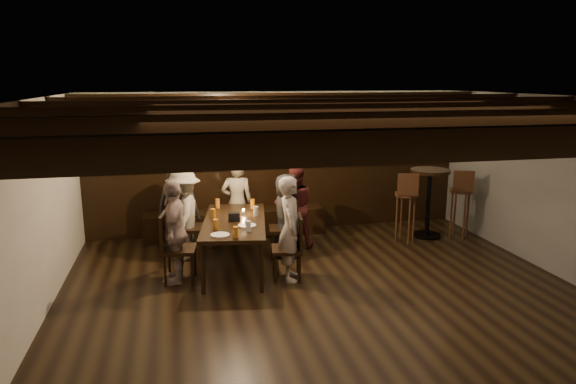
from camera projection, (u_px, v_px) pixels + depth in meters
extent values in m
plane|color=black|center=(340.00, 314.00, 5.82)|extent=(7.00, 7.00, 0.00)
plane|color=black|center=(345.00, 100.00, 5.30)|extent=(7.00, 7.00, 0.00)
plane|color=beige|center=(278.00, 162.00, 8.90)|extent=(6.50, 0.00, 6.50)
plane|color=beige|center=(16.00, 231.00, 4.88)|extent=(0.00, 7.00, 7.00)
cube|color=black|center=(279.00, 199.00, 9.00)|extent=(6.50, 0.08, 1.10)
cube|color=black|center=(236.00, 223.00, 8.65)|extent=(3.00, 0.45, 0.45)
cube|color=black|center=(232.00, 132.00, 8.51)|extent=(0.62, 0.12, 0.72)
cube|color=black|center=(233.00, 132.00, 8.45)|extent=(0.50, 0.02, 0.58)
cube|color=black|center=(531.00, 142.00, 2.56)|extent=(6.50, 0.10, 0.16)
cube|color=black|center=(423.00, 123.00, 3.66)|extent=(6.50, 0.10, 0.16)
cube|color=black|center=(365.00, 112.00, 4.77)|extent=(6.50, 0.10, 0.16)
cube|color=black|center=(328.00, 106.00, 5.87)|extent=(6.50, 0.10, 0.16)
cube|color=black|center=(304.00, 101.00, 6.98)|extent=(6.50, 0.10, 0.16)
cube|color=black|center=(286.00, 98.00, 8.08)|extent=(6.50, 0.10, 0.16)
sphere|color=#FFE099|center=(103.00, 108.00, 7.51)|extent=(0.07, 0.07, 0.07)
sphere|color=#FFE099|center=(198.00, 107.00, 7.80)|extent=(0.07, 0.07, 0.07)
sphere|color=#FFE099|center=(286.00, 106.00, 8.09)|extent=(0.07, 0.07, 0.07)
sphere|color=#FFE099|center=(368.00, 105.00, 8.38)|extent=(0.07, 0.07, 0.07)
sphere|color=#FFE099|center=(445.00, 104.00, 8.67)|extent=(0.07, 0.07, 0.07)
cube|color=black|center=(234.00, 222.00, 7.10)|extent=(1.11, 1.97, 0.06)
cylinder|color=black|center=(203.00, 269.00, 6.31)|extent=(0.06, 0.06, 0.64)
cylinder|color=black|center=(214.00, 229.00, 8.01)|extent=(0.06, 0.06, 0.64)
cylinder|color=black|center=(262.00, 268.00, 6.35)|extent=(0.06, 0.06, 0.64)
cylinder|color=black|center=(260.00, 228.00, 8.05)|extent=(0.06, 0.06, 0.64)
cube|color=black|center=(188.00, 228.00, 7.54)|extent=(0.51, 0.51, 0.05)
cube|color=black|center=(174.00, 211.00, 7.47)|extent=(0.11, 0.44, 0.49)
cube|color=black|center=(179.00, 250.00, 6.67)|extent=(0.48, 0.48, 0.05)
cube|color=black|center=(164.00, 231.00, 6.61)|extent=(0.10, 0.42, 0.46)
cube|color=black|center=(283.00, 229.00, 7.64)|extent=(0.46, 0.46, 0.05)
cube|color=black|center=(295.00, 213.00, 7.60)|extent=(0.10, 0.41, 0.44)
cube|color=black|center=(287.00, 250.00, 6.76)|extent=(0.45, 0.45, 0.05)
cube|color=black|center=(300.00, 232.00, 6.72)|extent=(0.10, 0.40, 0.43)
imported|color=#232326|center=(178.00, 207.00, 7.93)|extent=(0.71, 0.52, 1.33)
imported|color=#9E967E|center=(237.00, 203.00, 8.12)|extent=(0.54, 0.40, 1.37)
imported|color=#5A201F|center=(294.00, 206.00, 8.04)|extent=(0.70, 0.59, 1.31)
imported|color=#A09A88|center=(184.00, 214.00, 7.50)|extent=(0.63, 0.94, 1.35)
imported|color=gray|center=(175.00, 232.00, 6.62)|extent=(0.45, 0.84, 1.37)
imported|color=black|center=(286.00, 216.00, 7.60)|extent=(0.49, 0.67, 1.25)
imported|color=#A69A8C|center=(291.00, 229.00, 6.70)|extent=(0.41, 0.55, 1.39)
cylinder|color=#BF7219|center=(218.00, 203.00, 7.75)|extent=(0.07, 0.07, 0.14)
cylinder|color=#BF7219|center=(253.00, 204.00, 7.73)|extent=(0.07, 0.07, 0.14)
cylinder|color=#BF7219|center=(213.00, 214.00, 7.16)|extent=(0.07, 0.07, 0.14)
cylinder|color=silver|center=(256.00, 211.00, 7.29)|extent=(0.07, 0.07, 0.14)
cylinder|color=#BF7219|center=(216.00, 225.00, 6.63)|extent=(0.07, 0.07, 0.14)
cylinder|color=silver|center=(248.00, 226.00, 6.56)|extent=(0.07, 0.07, 0.14)
cylinder|color=#BF7219|center=(236.00, 232.00, 6.31)|extent=(0.07, 0.07, 0.14)
cylinder|color=white|center=(220.00, 235.00, 6.40)|extent=(0.24, 0.24, 0.01)
cylinder|color=white|center=(247.00, 225.00, 6.81)|extent=(0.24, 0.24, 0.01)
cube|color=black|center=(234.00, 217.00, 7.04)|extent=(0.15, 0.10, 0.12)
cylinder|color=beige|center=(244.00, 213.00, 7.39)|extent=(0.05, 0.05, 0.05)
cylinder|color=black|center=(426.00, 235.00, 8.68)|extent=(0.47, 0.47, 0.04)
cylinder|color=black|center=(428.00, 204.00, 8.56)|extent=(0.08, 0.08, 1.08)
cylinder|color=black|center=(430.00, 171.00, 8.44)|extent=(0.65, 0.65, 0.05)
cylinder|color=#371C11|center=(406.00, 194.00, 8.21)|extent=(0.37, 0.37, 0.05)
cube|color=#371C11|center=(408.00, 185.00, 8.01)|extent=(0.32, 0.14, 0.35)
cylinder|color=#371C11|center=(461.00, 191.00, 8.47)|extent=(0.37, 0.37, 0.05)
cube|color=#371C11|center=(464.00, 181.00, 8.27)|extent=(0.31, 0.15, 0.35)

